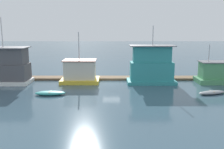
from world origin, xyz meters
TOP-DOWN VIEW (x-y plane):
  - ground_plane at (0.00, 0.00)m, footprint 200.00×200.00m
  - dock_walkway at (0.00, 2.67)m, footprint 42.40×2.17m
  - houseboat_white at (-15.17, -0.34)m, footprint 7.49×3.67m
  - houseboat_yellow at (-4.49, 0.44)m, footprint 5.41×3.90m
  - houseboat_teal at (5.63, -0.15)m, footprint 6.76×3.34m
  - houseboat_green at (15.17, 0.09)m, footprint 6.05×3.31m
  - dinghy_teal at (-7.16, -6.39)m, footprint 3.58×1.51m
  - dinghy_grey at (11.97, -6.07)m, footprint 3.66×2.03m

SIDE VIEW (x-z plane):
  - ground_plane at x=0.00m, z-range 0.00..0.00m
  - dock_walkway at x=0.00m, z-range 0.00..0.30m
  - dinghy_grey at x=11.97m, z-range 0.00..0.43m
  - dinghy_teal at x=-7.16m, z-range 0.00..0.46m
  - houseboat_green at x=15.17m, z-range -1.35..4.10m
  - houseboat_yellow at x=-4.49m, z-range -2.07..5.06m
  - houseboat_teal at x=5.63m, z-range -1.68..6.33m
  - houseboat_white at x=-15.17m, z-range -2.17..6.96m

